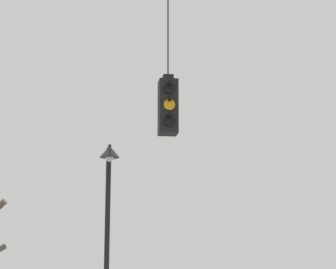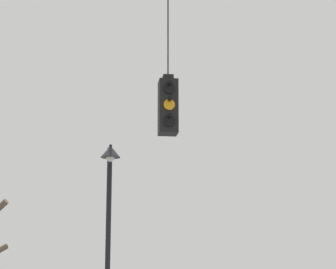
% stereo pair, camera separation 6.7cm
% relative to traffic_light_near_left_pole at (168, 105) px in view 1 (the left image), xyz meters
% --- Properties ---
extents(traffic_light_near_left_pole, '(0.34, 0.46, 3.56)m').
position_rel_traffic_light_near_left_pole_xyz_m(traffic_light_near_left_pole, '(0.00, 0.00, 0.00)').
color(traffic_light_near_left_pole, black).
extents(street_lamp, '(0.46, 0.79, 5.40)m').
position_rel_traffic_light_near_left_pole_xyz_m(street_lamp, '(-0.91, 3.80, -1.51)').
color(street_lamp, black).
rests_on(street_lamp, ground_plane).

